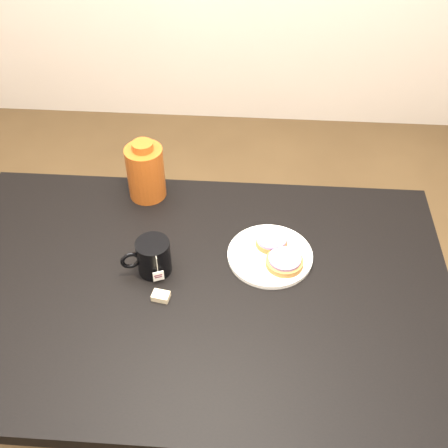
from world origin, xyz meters
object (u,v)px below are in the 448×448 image
object	(u,v)px
table	(195,305)
mug	(153,257)
teabag_pouch	(161,296)
plate	(270,255)
bagel_front	(285,261)
bagel_back	(271,241)
bagel_package	(146,172)

from	to	relation	value
table	mug	bearing A→B (deg)	156.02
mug	teabag_pouch	size ratio (longest dim) A/B	3.28
plate	mug	world-z (taller)	mug
bagel_front	mug	xyz separation A→B (m)	(-0.36, -0.03, 0.03)
plate	table	bearing A→B (deg)	-149.35
teabag_pouch	bagel_back	bearing A→B (deg)	36.00
mug	teabag_pouch	bearing A→B (deg)	-92.46
bagel_package	teabag_pouch	bearing A→B (deg)	-75.98
table	bagel_back	xyz separation A→B (m)	(0.21, 0.16, 0.11)
table	bagel_package	xyz separation A→B (m)	(-0.19, 0.37, 0.17)
table	bagel_package	bearing A→B (deg)	116.70
bagel_front	bagel_package	xyz separation A→B (m)	(-0.43, 0.29, 0.07)
bagel_back	bagel_package	world-z (taller)	bagel_package
bagel_back	bagel_package	distance (m)	0.45
bagel_package	mug	bearing A→B (deg)	-77.46
plate	mug	distance (m)	0.33
plate	bagel_back	xyz separation A→B (m)	(0.00, 0.04, 0.02)
mug	teabag_pouch	xyz separation A→B (m)	(0.03, -0.10, -0.04)
plate	bagel_package	bearing A→B (deg)	147.43
teabag_pouch	plate	bearing A→B (deg)	30.61
bagel_front	mug	world-z (taller)	mug
bagel_front	teabag_pouch	distance (m)	0.35
plate	teabag_pouch	distance (m)	0.33
bagel_front	teabag_pouch	xyz separation A→B (m)	(-0.33, -0.13, -0.02)
teabag_pouch	bagel_package	world-z (taller)	bagel_package
table	bagel_package	distance (m)	0.45
table	teabag_pouch	distance (m)	0.13
bagel_back	mug	distance (m)	0.34
table	plate	size ratio (longest dim) A/B	5.80
teabag_pouch	bagel_package	bearing A→B (deg)	104.02
plate	bagel_package	distance (m)	0.47
mug	bagel_package	distance (m)	0.33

